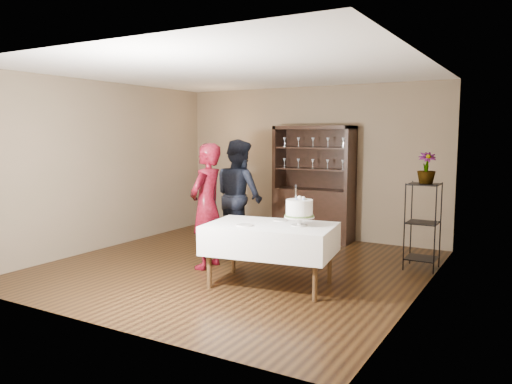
# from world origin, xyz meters

# --- Properties ---
(floor) EXTENTS (5.00, 5.00, 0.00)m
(floor) POSITION_xyz_m (0.00, 0.00, 0.00)
(floor) COLOR black
(floor) RESTS_ON ground
(ceiling) EXTENTS (5.00, 5.00, 0.00)m
(ceiling) POSITION_xyz_m (0.00, 0.00, 2.70)
(ceiling) COLOR white
(ceiling) RESTS_ON back_wall
(back_wall) EXTENTS (5.00, 0.02, 2.70)m
(back_wall) POSITION_xyz_m (0.00, 2.50, 1.35)
(back_wall) COLOR brown
(back_wall) RESTS_ON floor
(wall_left) EXTENTS (0.02, 5.00, 2.70)m
(wall_left) POSITION_xyz_m (-2.50, 0.00, 1.35)
(wall_left) COLOR brown
(wall_left) RESTS_ON floor
(wall_right) EXTENTS (0.02, 5.00, 2.70)m
(wall_right) POSITION_xyz_m (2.50, 0.00, 1.35)
(wall_right) COLOR brown
(wall_right) RESTS_ON floor
(china_hutch) EXTENTS (1.40, 0.48, 2.00)m
(china_hutch) POSITION_xyz_m (0.20, 2.25, 0.66)
(china_hutch) COLOR black
(china_hutch) RESTS_ON floor
(plant_etagere) EXTENTS (0.42, 0.42, 1.20)m
(plant_etagere) POSITION_xyz_m (2.28, 1.20, 0.65)
(plant_etagere) COLOR black
(plant_etagere) RESTS_ON floor
(cake_table) EXTENTS (1.66, 1.17, 0.77)m
(cake_table) POSITION_xyz_m (0.83, -0.53, 0.59)
(cake_table) COLOR silver
(cake_table) RESTS_ON floor
(woman) EXTENTS (0.45, 0.66, 1.74)m
(woman) POSITION_xyz_m (-0.34, -0.22, 0.87)
(woman) COLOR #320409
(woman) RESTS_ON floor
(man) EXTENTS (1.07, 0.99, 1.78)m
(man) POSITION_xyz_m (-0.47, 0.83, 0.89)
(man) COLOR black
(man) RESTS_ON floor
(cake) EXTENTS (0.38, 0.38, 0.50)m
(cake) POSITION_xyz_m (1.18, -0.44, 0.96)
(cake) COLOR silver
(cake) RESTS_ON cake_table
(plate_near) EXTENTS (0.21, 0.21, 0.01)m
(plate_near) POSITION_xyz_m (0.61, -0.76, 0.77)
(plate_near) COLOR silver
(plate_near) RESTS_ON cake_table
(plate_far) EXTENTS (0.20, 0.20, 0.01)m
(plate_far) POSITION_xyz_m (0.82, -0.24, 0.77)
(plate_far) COLOR silver
(plate_far) RESTS_ON cake_table
(potted_plant) EXTENTS (0.31, 0.31, 0.43)m
(potted_plant) POSITION_xyz_m (2.30, 1.20, 1.40)
(potted_plant) COLOR #4B6C33
(potted_plant) RESTS_ON plant_etagere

